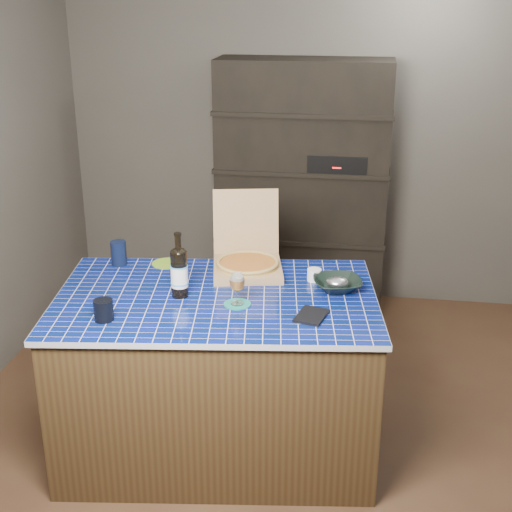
% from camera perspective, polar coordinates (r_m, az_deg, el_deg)
% --- Properties ---
extents(room, '(3.50, 3.50, 3.50)m').
position_cam_1_polar(room, '(3.57, 1.51, 4.31)').
color(room, '#4F3622').
rests_on(room, ground).
extents(shelving_unit, '(1.20, 0.41, 1.80)m').
position_cam_1_polar(shelving_unit, '(5.12, 3.74, 5.47)').
color(shelving_unit, black).
rests_on(shelving_unit, floor).
extents(kitchen_island, '(1.67, 1.18, 0.85)m').
position_cam_1_polar(kitchen_island, '(3.66, -3.08, -9.29)').
color(kitchen_island, '#3F2E18').
rests_on(kitchen_island, floor).
extents(pizza_box, '(0.43, 0.49, 0.39)m').
position_cam_1_polar(pizza_box, '(3.74, -0.70, -0.44)').
color(pizza_box, '#96754D').
rests_on(pizza_box, kitchen_island).
extents(mead_bottle, '(0.09, 0.09, 0.33)m').
position_cam_1_polar(mead_bottle, '(3.43, -6.17, -1.25)').
color(mead_bottle, black).
rests_on(mead_bottle, kitchen_island).
extents(teal_trivet, '(0.13, 0.13, 0.01)m').
position_cam_1_polar(teal_trivet, '(3.37, -1.50, -3.87)').
color(teal_trivet, '#16746C').
rests_on(teal_trivet, kitchen_island).
extents(wine_glass, '(0.07, 0.07, 0.16)m').
position_cam_1_polar(wine_glass, '(3.32, -1.52, -2.12)').
color(wine_glass, white).
rests_on(wine_glass, teal_trivet).
extents(tumbler, '(0.09, 0.09, 0.10)m').
position_cam_1_polar(tumbler, '(3.28, -12.10, -4.25)').
color(tumbler, black).
rests_on(tumbler, kitchen_island).
extents(dvd_case, '(0.16, 0.20, 0.01)m').
position_cam_1_polar(dvd_case, '(3.26, 4.46, -4.78)').
color(dvd_case, black).
rests_on(dvd_case, kitchen_island).
extents(bowl, '(0.29, 0.29, 0.06)m').
position_cam_1_polar(bowl, '(3.54, 6.52, -2.26)').
color(bowl, black).
rests_on(bowl, kitchen_island).
extents(foil_contents, '(0.11, 0.10, 0.05)m').
position_cam_1_polar(foil_contents, '(3.54, 6.53, -2.10)').
color(foil_contents, '#ACAFB8').
rests_on(foil_contents, bowl).
extents(white_jar, '(0.07, 0.07, 0.06)m').
position_cam_1_polar(white_jar, '(3.64, 4.68, -1.51)').
color(white_jar, white).
rests_on(white_jar, kitchen_island).
extents(navy_cup, '(0.08, 0.08, 0.13)m').
position_cam_1_polar(navy_cup, '(3.89, -10.93, 0.23)').
color(navy_cup, black).
rests_on(navy_cup, kitchen_island).
extents(green_trivet, '(0.16, 0.16, 0.01)m').
position_cam_1_polar(green_trivet, '(3.88, -7.13, -0.59)').
color(green_trivet, '#73A322').
rests_on(green_trivet, kitchen_island).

